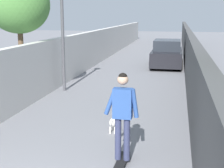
{
  "coord_description": "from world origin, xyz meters",
  "views": [
    {
      "loc": [
        -3.5,
        -2.21,
        3.02
      ],
      "look_at": [
        5.62,
        -0.35,
        1.0
      ],
      "focal_mm": 52.11,
      "sensor_mm": 36.0,
      "label": 1
    }
  ],
  "objects": [
    {
      "name": "skateboard",
      "position": [
        2.62,
        -1.18,
        0.07
      ],
      "size": [
        0.8,
        0.22,
        0.08
      ],
      "color": "black",
      "rests_on": "ground"
    },
    {
      "name": "tree_left_mid",
      "position": [
        7.5,
        3.43,
        3.32
      ],
      "size": [
        2.23,
        2.23,
        4.36
      ],
      "color": "brown",
      "rests_on": "ground"
    },
    {
      "name": "lamp_post",
      "position": [
        8.56,
        2.2,
        2.96
      ],
      "size": [
        0.36,
        0.36,
        4.32
      ],
      "color": "#4C4C51",
      "rests_on": "ground"
    },
    {
      "name": "ground_plane",
      "position": [
        14.0,
        0.0,
        0.0
      ],
      "size": [
        80.0,
        80.0,
        0.0
      ],
      "primitive_type": "plane",
      "color": "gray"
    },
    {
      "name": "dog",
      "position": [
        4.39,
        -0.65,
        0.27
      ],
      "size": [
        2.1,
        0.65,
        1.06
      ],
      "color": "white",
      "rests_on": "ground"
    },
    {
      "name": "person_skateboarder",
      "position": [
        2.62,
        -1.18,
        1.15
      ],
      "size": [
        0.23,
        0.71,
        1.81
      ],
      "color": "#333859",
      "rests_on": "skateboard"
    },
    {
      "name": "fence_right",
      "position": [
        12.0,
        -2.75,
        1.06
      ],
      "size": [
        48.0,
        0.3,
        2.12
      ],
      "primitive_type": "cube",
      "color": "#4C4C4C",
      "rests_on": "ground"
    },
    {
      "name": "car_near",
      "position": [
        15.63,
        -1.6,
        0.71
      ],
      "size": [
        4.13,
        1.8,
        1.54
      ],
      "color": "black",
      "rests_on": "ground"
    },
    {
      "name": "wall_left",
      "position": [
        12.0,
        2.75,
        1.01
      ],
      "size": [
        48.0,
        0.3,
        2.02
      ],
      "primitive_type": "cube",
      "color": "silver",
      "rests_on": "ground"
    }
  ]
}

